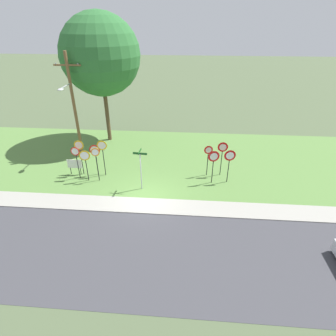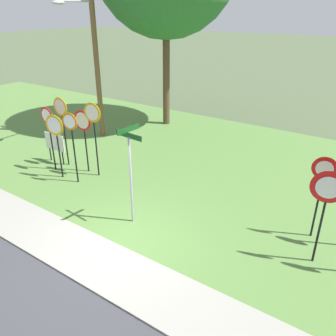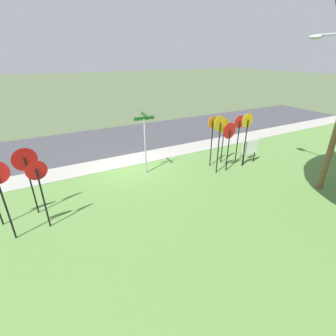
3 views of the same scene
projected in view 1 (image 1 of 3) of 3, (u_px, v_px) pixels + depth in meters
name	position (u px, v px, depth m)	size (l,w,h in m)	color
ground_plane	(146.00, 199.00, 17.86)	(160.00, 160.00, 0.00)	#4C5B3D
road_asphalt	(131.00, 253.00, 13.68)	(44.00, 6.40, 0.01)	#3D3D42
sidewalk_strip	(144.00, 205.00, 17.15)	(44.00, 1.60, 0.06)	#99968C
grass_median	(156.00, 158.00, 23.07)	(44.00, 12.00, 0.04)	#567F3D
stop_sign_near_left	(96.00, 158.00, 18.87)	(0.60, 0.14, 2.64)	black
stop_sign_near_right	(80.00, 150.00, 19.63)	(0.72, 0.09, 2.79)	black
stop_sign_far_left	(95.00, 153.00, 19.68)	(0.79, 0.11, 2.47)	black
stop_sign_far_center	(76.00, 156.00, 19.21)	(0.65, 0.09, 2.54)	black
stop_sign_far_right	(103.00, 150.00, 19.48)	(0.73, 0.12, 2.85)	black
stop_sign_center_tall	(85.00, 159.00, 18.92)	(0.76, 0.16, 2.45)	black
yield_sign_near_left	(222.00, 151.00, 19.53)	(0.75, 0.10, 2.70)	black
yield_sign_near_right	(230.00, 159.00, 18.67)	(0.81, 0.12, 2.56)	black
yield_sign_far_left	(214.00, 159.00, 18.58)	(0.81, 0.19, 2.55)	black
yield_sign_far_right	(208.00, 154.00, 19.61)	(0.64, 0.14, 2.44)	black
street_name_post	(141.00, 166.00, 17.98)	(0.96, 0.81, 2.99)	#9EA0A8
utility_pole	(73.00, 103.00, 21.33)	(2.10, 2.18, 8.43)	brown
notice_board	(75.00, 165.00, 20.18)	(1.10, 0.06, 1.25)	black
oak_tree_left	(100.00, 55.00, 22.73)	(6.84, 6.84, 11.17)	brown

